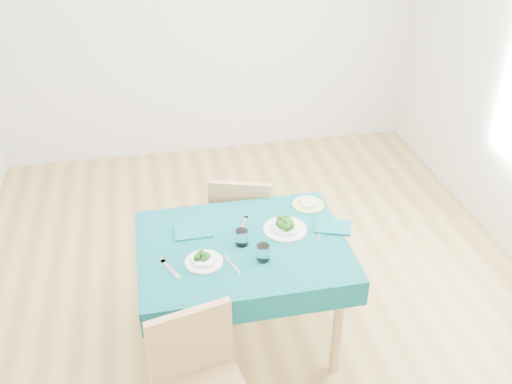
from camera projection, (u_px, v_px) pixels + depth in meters
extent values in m
cube|color=olive|center=(256.00, 295.00, 4.01)|extent=(4.00, 4.50, 0.02)
cube|color=silver|center=(206.00, 16.00, 5.15)|extent=(4.00, 0.02, 2.70)
cube|color=#074B52|center=(243.00, 294.00, 3.45)|extent=(1.18, 0.90, 0.76)
cube|color=tan|center=(244.00, 211.00, 3.98)|extent=(0.53, 0.55, 1.03)
cube|color=silver|center=(170.00, 269.00, 3.06)|extent=(0.10, 0.18, 0.00)
cube|color=silver|center=(232.00, 264.00, 3.10)|extent=(0.07, 0.18, 0.00)
cube|color=silver|center=(244.00, 223.00, 3.42)|extent=(0.09, 0.16, 0.00)
cube|color=silver|center=(321.00, 231.00, 3.36)|extent=(0.11, 0.22, 0.00)
cube|color=#0A545B|center=(194.00, 231.00, 3.34)|extent=(0.22, 0.16, 0.01)
cube|color=#0A545B|center=(333.00, 227.00, 3.38)|extent=(0.25, 0.22, 0.01)
cylinder|color=white|center=(242.00, 238.00, 3.22)|extent=(0.07, 0.07, 0.09)
cylinder|color=white|center=(263.00, 253.00, 3.10)|extent=(0.07, 0.07, 0.10)
cylinder|color=#A2D065|center=(308.00, 205.00, 3.58)|extent=(0.20, 0.20, 0.01)
cube|color=beige|center=(308.00, 203.00, 3.58)|extent=(0.10, 0.10, 0.01)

